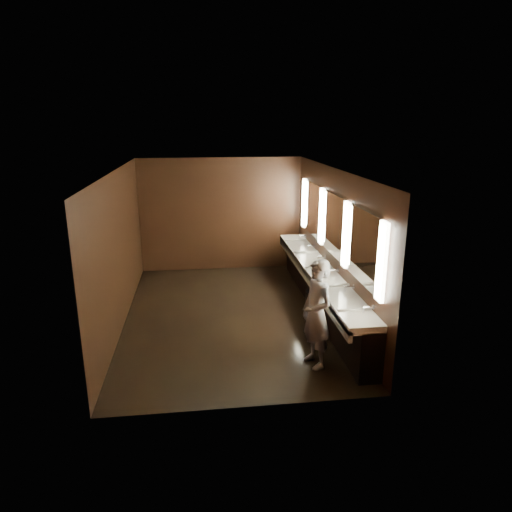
{
  "coord_description": "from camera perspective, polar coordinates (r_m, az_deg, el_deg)",
  "views": [
    {
      "loc": [
        -0.53,
        -8.2,
        3.64
      ],
      "look_at": [
        0.5,
        0.0,
        1.19
      ],
      "focal_mm": 32.0,
      "sensor_mm": 36.0,
      "label": 1
    }
  ],
  "objects": [
    {
      "name": "floor",
      "position": [
        8.98,
        -3.21,
        -7.4
      ],
      "size": [
        6.0,
        6.0,
        0.0
      ],
      "primitive_type": "plane",
      "color": "black",
      "rests_on": "ground"
    },
    {
      "name": "ceiling",
      "position": [
        8.26,
        -3.53,
        10.66
      ],
      "size": [
        4.0,
        6.0,
        0.02
      ],
      "primitive_type": "cube",
      "color": "#2D2D2B",
      "rests_on": "wall_back"
    },
    {
      "name": "wall_back",
      "position": [
        11.43,
        -4.41,
        5.18
      ],
      "size": [
        4.0,
        0.02,
        2.8
      ],
      "primitive_type": "cube",
      "color": "black",
      "rests_on": "floor"
    },
    {
      "name": "wall_front",
      "position": [
        5.68,
        -1.26,
        -6.67
      ],
      "size": [
        4.0,
        0.02,
        2.8
      ],
      "primitive_type": "cube",
      "color": "black",
      "rests_on": "floor"
    },
    {
      "name": "wall_left",
      "position": [
        8.62,
        -16.74,
        0.76
      ],
      "size": [
        0.02,
        6.0,
        2.8
      ],
      "primitive_type": "cube",
      "color": "black",
      "rests_on": "floor"
    },
    {
      "name": "wall_right",
      "position": [
        8.86,
        9.65,
        1.66
      ],
      "size": [
        0.02,
        6.0,
        2.8
      ],
      "primitive_type": "cube",
      "color": "black",
      "rests_on": "floor"
    },
    {
      "name": "sink_counter",
      "position": [
        9.08,
        8.12,
        -3.9
      ],
      "size": [
        0.55,
        5.4,
        1.01
      ],
      "color": "black",
      "rests_on": "floor"
    },
    {
      "name": "mirror_band",
      "position": [
        8.78,
        9.64,
        3.86
      ],
      "size": [
        0.06,
        5.03,
        1.15
      ],
      "color": "white",
      "rests_on": "wall_right"
    },
    {
      "name": "person",
      "position": [
        6.98,
        7.59,
        -7.18
      ],
      "size": [
        0.57,
        0.71,
        1.7
      ],
      "primitive_type": "imported",
      "rotation": [
        0.0,
        0.0,
        -1.28
      ],
      "color": "#8DA6D3",
      "rests_on": "floor"
    },
    {
      "name": "trash_bin",
      "position": [
        8.71,
        7.41,
        -6.19
      ],
      "size": [
        0.49,
        0.49,
        0.59
      ],
      "primitive_type": "cylinder",
      "rotation": [
        0.0,
        0.0,
        0.35
      ],
      "color": "black",
      "rests_on": "floor"
    }
  ]
}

